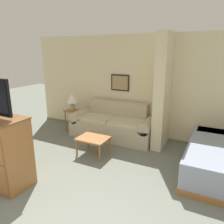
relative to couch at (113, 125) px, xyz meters
name	(u,v)px	position (x,y,z in m)	size (l,w,h in m)	color
wall_back	(161,89)	(1.07, 0.48, 0.96)	(7.49, 0.16, 2.60)	beige
wall_partition_pillar	(163,92)	(1.24, 0.04, 0.97)	(0.24, 0.77, 2.60)	beige
couch	(113,125)	(0.00, 0.00, 0.00)	(2.20, 0.84, 0.91)	#B7AD8E
coffee_table	(93,140)	(0.07, -1.10, 0.01)	(0.65, 0.53, 0.39)	#996033
side_table	(73,114)	(-1.26, -0.04, 0.13)	(0.37, 0.37, 0.59)	#996033
table_lamp	(72,99)	(-1.26, -0.04, 0.57)	(0.32, 0.32, 0.48)	tan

